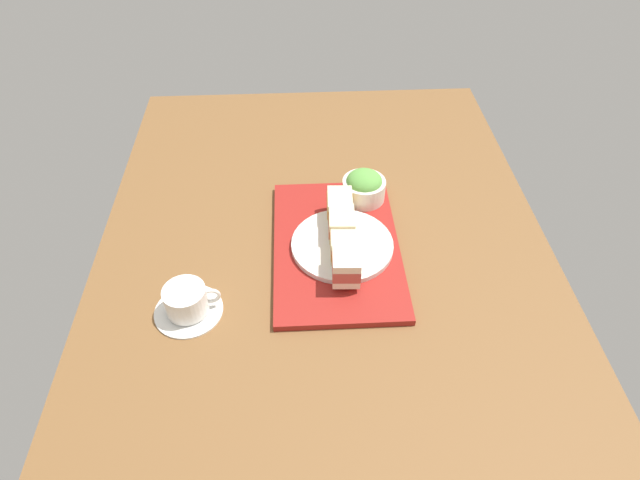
{
  "coord_description": "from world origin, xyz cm",
  "views": [
    {
      "loc": [
        -81.82,
        5.42,
        84.0
      ],
      "look_at": [
        -1.2,
        1.18,
        5.0
      ],
      "focal_mm": 30.09,
      "sensor_mm": 36.0,
      "label": 1
    }
  ],
  "objects_px": {
    "salad_bowl": "(364,186)",
    "sandwich_inner_near": "(344,245)",
    "sandwich_nearmost": "(346,265)",
    "sandwich_inner_far": "(342,224)",
    "coffee_cup": "(187,302)",
    "sandwich_plate": "(342,245)",
    "sandwich_farmost": "(340,205)"
  },
  "relations": [
    {
      "from": "salad_bowl",
      "to": "sandwich_farmost",
      "type": "bearing_deg",
      "value": 137.61
    },
    {
      "from": "sandwich_plate",
      "to": "salad_bowl",
      "type": "relative_size",
      "value": 2.18
    },
    {
      "from": "sandwich_plate",
      "to": "salad_bowl",
      "type": "height_order",
      "value": "salad_bowl"
    },
    {
      "from": "sandwich_inner_near",
      "to": "coffee_cup",
      "type": "bearing_deg",
      "value": 110.48
    },
    {
      "from": "sandwich_inner_near",
      "to": "sandwich_farmost",
      "type": "relative_size",
      "value": 1.04
    },
    {
      "from": "sandwich_inner_near",
      "to": "salad_bowl",
      "type": "height_order",
      "value": "salad_bowl"
    },
    {
      "from": "sandwich_nearmost",
      "to": "sandwich_farmost",
      "type": "xyz_separation_m",
      "value": [
        0.19,
        -0.0,
        -0.0
      ]
    },
    {
      "from": "salad_bowl",
      "to": "coffee_cup",
      "type": "bearing_deg",
      "value": 129.46
    },
    {
      "from": "sandwich_inner_near",
      "to": "salad_bowl",
      "type": "xyz_separation_m",
      "value": [
        0.19,
        -0.06,
        -0.0
      ]
    },
    {
      "from": "sandwich_nearmost",
      "to": "sandwich_inner_far",
      "type": "xyz_separation_m",
      "value": [
        0.13,
        -0.0,
        -0.0
      ]
    },
    {
      "from": "sandwich_farmost",
      "to": "salad_bowl",
      "type": "height_order",
      "value": "salad_bowl"
    },
    {
      "from": "salad_bowl",
      "to": "sandwich_plate",
      "type": "bearing_deg",
      "value": 158.62
    },
    {
      "from": "sandwich_nearmost",
      "to": "sandwich_farmost",
      "type": "distance_m",
      "value": 0.19
    },
    {
      "from": "sandwich_farmost",
      "to": "sandwich_plate",
      "type": "bearing_deg",
      "value": 179.33
    },
    {
      "from": "salad_bowl",
      "to": "sandwich_inner_near",
      "type": "bearing_deg",
      "value": 161.73
    },
    {
      "from": "sandwich_inner_far",
      "to": "salad_bowl",
      "type": "height_order",
      "value": "salad_bowl"
    },
    {
      "from": "sandwich_nearmost",
      "to": "coffee_cup",
      "type": "height_order",
      "value": "sandwich_nearmost"
    },
    {
      "from": "sandwich_nearmost",
      "to": "salad_bowl",
      "type": "xyz_separation_m",
      "value": [
        0.26,
        -0.06,
        -0.01
      ]
    },
    {
      "from": "sandwich_inner_near",
      "to": "sandwich_inner_far",
      "type": "bearing_deg",
      "value": -0.67
    },
    {
      "from": "sandwich_nearmost",
      "to": "sandwich_farmost",
      "type": "bearing_deg",
      "value": -0.67
    },
    {
      "from": "sandwich_nearmost",
      "to": "salad_bowl",
      "type": "relative_size",
      "value": 0.77
    },
    {
      "from": "sandwich_farmost",
      "to": "coffee_cup",
      "type": "distance_m",
      "value": 0.4
    },
    {
      "from": "salad_bowl",
      "to": "coffee_cup",
      "type": "relative_size",
      "value": 0.75
    },
    {
      "from": "sandwich_farmost",
      "to": "coffee_cup",
      "type": "bearing_deg",
      "value": 127.56
    },
    {
      "from": "sandwich_plate",
      "to": "sandwich_farmost",
      "type": "bearing_deg",
      "value": -0.67
    },
    {
      "from": "sandwich_plate",
      "to": "sandwich_inner_far",
      "type": "distance_m",
      "value": 0.05
    },
    {
      "from": "salad_bowl",
      "to": "coffee_cup",
      "type": "distance_m",
      "value": 0.49
    },
    {
      "from": "sandwich_plate",
      "to": "sandwich_inner_far",
      "type": "xyz_separation_m",
      "value": [
        0.03,
        -0.0,
        0.03
      ]
    },
    {
      "from": "sandwich_nearmost",
      "to": "sandwich_farmost",
      "type": "height_order",
      "value": "sandwich_nearmost"
    },
    {
      "from": "sandwich_inner_far",
      "to": "coffee_cup",
      "type": "relative_size",
      "value": 0.59
    },
    {
      "from": "sandwich_farmost",
      "to": "salad_bowl",
      "type": "relative_size",
      "value": 0.76
    },
    {
      "from": "salad_bowl",
      "to": "coffee_cup",
      "type": "height_order",
      "value": "salad_bowl"
    }
  ]
}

